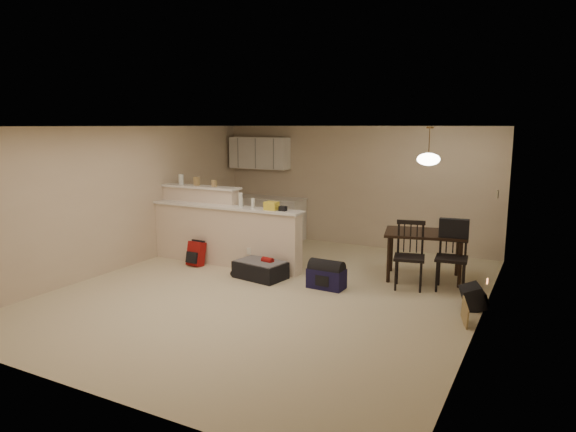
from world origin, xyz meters
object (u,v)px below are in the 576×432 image
Objects in this scene: dining_table at (425,238)px; dining_chair_near at (409,256)px; pendant_lamp at (428,159)px; dining_chair_far at (452,257)px; navy_duffel at (326,278)px; red_backpack at (196,254)px; black_daypack at (473,297)px; suitcase at (260,270)px.

dining_chair_near is (-0.09, -0.61, -0.17)m from dining_table.
pendant_lamp is 1.59m from dining_chair_far.
dining_table is at bearing 46.34° from navy_duffel.
dining_chair_near reaches higher than navy_duffel.
dining_chair_near is at bearing -111.09° from dining_table.
dining_chair_near is (-0.09, -0.61, -1.47)m from pendant_lamp.
dining_table is at bearing 18.70° from red_backpack.
dining_chair_far is 2.93× the size of black_daypack.
black_daypack is at bearing -36.83° from dining_chair_near.
dining_chair_near is 1.33m from navy_duffel.
dining_chair_far reaches higher than dining_table.
dining_table reaches higher than navy_duffel.
pendant_lamp is at bearing 69.82° from dining_chair_near.
red_backpack is (-4.36, -0.69, -0.32)m from dining_chair_far.
black_daypack reaches higher than suitcase.
dining_chair_far is at bearing 25.03° from suitcase.
dining_chair_far is at bearing 7.60° from dining_chair_near.
pendant_lamp is at bearing 135.91° from dining_chair_far.
navy_duffel is 1.56× the size of black_daypack.
dining_chair_far is at bearing 11.66° from black_daypack.
dining_table reaches higher than black_daypack.
dining_chair_near is at bearing 10.11° from red_backpack.
navy_duffel is (1.19, 0.02, 0.02)m from suitcase.
black_daypack is (2.16, 0.11, 0.01)m from navy_duffel.
red_backpack is 1.19× the size of black_daypack.
pendant_lamp reaches higher than black_daypack.
dining_table is at bearing 45.00° from pendant_lamp.
dining_chair_near is at bearing -98.07° from pendant_lamp.
suitcase is 1.19m from navy_duffel.
dining_table is 2.30× the size of pendant_lamp.
dining_chair_far is 1.87× the size of navy_duffel.
black_daypack is at bearing 2.95° from red_backpack.
dining_chair_far is 2.45× the size of red_backpack.
dining_table reaches higher than red_backpack.
pendant_lamp is 2.32m from black_daypack.
dining_table is at bearing 135.91° from dining_chair_far.
red_backpack reaches higher than navy_duffel.
dining_table is 1.53m from black_daypack.
dining_chair_far is (0.51, -0.40, -1.46)m from pendant_lamp.
pendant_lamp is 1.09× the size of navy_duffel.
navy_duffel is at bearing -148.66° from dining_table.
pendant_lamp is 1.42× the size of red_backpack.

